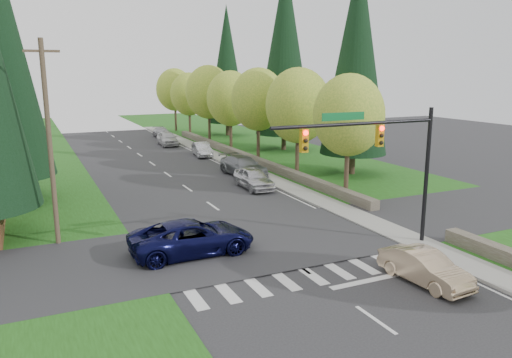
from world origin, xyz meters
TOP-DOWN VIEW (x-y plane):
  - ground at (0.00, 0.00)m, footprint 120.00×120.00m
  - grass_east at (13.00, 20.00)m, footprint 14.00×110.00m
  - cross_street at (0.00, 8.00)m, footprint 120.00×8.00m
  - sidewalk_east at (6.90, 22.00)m, footprint 1.80×80.00m
  - curb_east at (6.05, 22.00)m, footprint 0.20×80.00m
  - stone_wall_north at (8.60, 30.00)m, footprint 0.70×40.00m
  - traffic_signal at (4.37, 4.50)m, footprint 8.70×0.37m
  - utility_pole at (-9.50, 12.00)m, footprint 1.60×0.24m
  - decid_tree_0 at (9.20, 14.00)m, footprint 4.80×4.80m
  - decid_tree_1 at (9.30, 21.00)m, footprint 5.20×5.20m
  - decid_tree_2 at (9.10, 28.00)m, footprint 5.00×5.00m
  - decid_tree_3 at (9.20, 35.00)m, footprint 5.00×5.00m
  - decid_tree_4 at (9.30, 42.00)m, footprint 5.40×5.40m
  - decid_tree_5 at (9.10, 49.00)m, footprint 4.80×4.80m
  - decid_tree_6 at (9.20, 56.00)m, footprint 5.20×5.20m
  - conifer_e_a at (14.00, 20.00)m, footprint 5.44×5.44m
  - conifer_e_b at (15.00, 34.00)m, footprint 6.12×6.12m
  - conifer_e_c at (14.00, 48.00)m, footprint 5.10×5.10m
  - sedan_champagne at (3.76, 0.68)m, footprint 1.74×4.19m
  - suv_navy at (-3.81, 7.85)m, footprint 5.93×2.79m
  - parked_car_a at (4.43, 18.85)m, footprint 1.90×4.56m
  - parked_car_b at (5.60, 23.48)m, footprint 2.82×5.66m
  - parked_car_c at (5.60, 33.96)m, footprint 2.00×4.35m
  - parked_car_d at (4.40, 42.83)m, footprint 2.16×4.82m
  - parked_car_e at (5.60, 49.97)m, footprint 1.81×4.34m

SIDE VIEW (x-z plane):
  - ground at x=0.00m, z-range 0.00..0.00m
  - cross_street at x=0.00m, z-range -0.05..0.05m
  - grass_east at x=13.00m, z-range 0.00..0.06m
  - sidewalk_east at x=6.90m, z-range 0.00..0.13m
  - curb_east at x=6.05m, z-range 0.00..0.13m
  - stone_wall_north at x=8.60m, z-range 0.00..0.70m
  - parked_car_e at x=5.60m, z-range 0.00..1.25m
  - sedan_champagne at x=3.76m, z-range 0.00..1.35m
  - parked_car_c at x=5.60m, z-range 0.00..1.38m
  - parked_car_a at x=4.43m, z-range 0.00..1.54m
  - parked_car_b at x=5.60m, z-range 0.00..1.58m
  - parked_car_d at x=4.40m, z-range 0.00..1.61m
  - suv_navy at x=-3.81m, z-range 0.00..1.64m
  - traffic_signal at x=4.37m, z-range 1.58..8.38m
  - utility_pole at x=-9.50m, z-range 0.14..10.14m
  - decid_tree_5 at x=9.10m, z-range 1.38..9.68m
  - decid_tree_0 at x=9.20m, z-range 1.41..9.78m
  - decid_tree_3 at x=9.20m, z-range 1.39..9.94m
  - decid_tree_1 at x=9.30m, z-range 1.40..10.20m
  - decid_tree_6 at x=9.20m, z-range 1.43..10.30m
  - decid_tree_2 at x=9.10m, z-range 1.52..10.34m
  - decid_tree_4 at x=9.30m, z-range 1.47..10.65m
  - conifer_e_c at x=14.00m, z-range 0.89..17.69m
  - conifer_e_a at x=14.00m, z-range 0.89..18.69m
  - conifer_e_b at x=15.00m, z-range 0.89..20.69m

